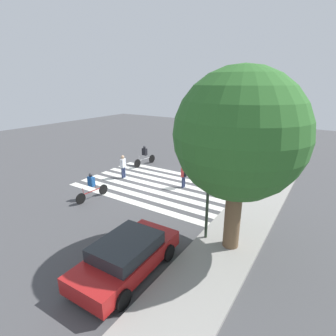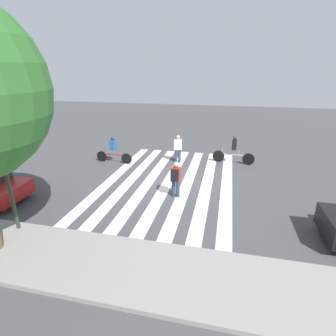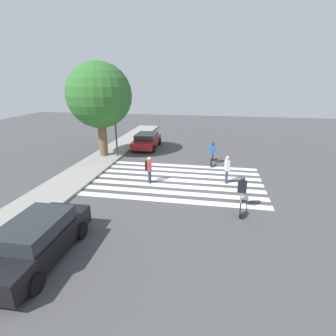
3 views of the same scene
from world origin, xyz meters
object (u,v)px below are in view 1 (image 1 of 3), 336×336
at_px(cyclist_mid_street, 145,155).
at_px(car_parked_silver_sedan, 127,255).
at_px(pedestrian_adult_yellow_jacket, 184,174).
at_px(car_parked_far_curb, 249,155).
at_px(street_tree, 240,136).
at_px(pedestrian_child_with_backpack, 123,165).
at_px(traffic_light, 206,163).
at_px(cyclist_far_lane, 92,185).

bearing_deg(cyclist_mid_street, car_parked_silver_sedan, 40.83).
height_order(pedestrian_adult_yellow_jacket, car_parked_far_curb, pedestrian_adult_yellow_jacket).
xyz_separation_m(street_tree, car_parked_silver_sedan, (3.33, -2.59, -3.98)).
relative_size(street_tree, cyclist_mid_street, 2.96).
relative_size(cyclist_mid_street, car_parked_far_curb, 0.53).
relative_size(pedestrian_adult_yellow_jacket, car_parked_silver_sedan, 0.37).
distance_m(pedestrian_child_with_backpack, car_parked_far_curb, 10.39).
bearing_deg(traffic_light, street_tree, 90.36).
bearing_deg(pedestrian_child_with_backpack, car_parked_silver_sedan, -150.28).
xyz_separation_m(car_parked_far_curb, car_parked_silver_sedan, (15.37, 0.23, -0.08)).
height_order(street_tree, pedestrian_child_with_backpack, street_tree).
xyz_separation_m(traffic_light, cyclist_far_lane, (-0.26, -7.17, -2.60)).
xyz_separation_m(cyclist_far_lane, car_parked_far_curb, (-11.79, 5.56, -0.11)).
xyz_separation_m(traffic_light, car_parked_silver_sedan, (3.32, -1.38, -2.78)).
distance_m(traffic_light, street_tree, 1.71).
relative_size(street_tree, car_parked_silver_sedan, 1.65).
distance_m(pedestrian_adult_yellow_jacket, cyclist_far_lane, 5.68).
bearing_deg(car_parked_far_curb, pedestrian_adult_yellow_jacket, -16.07).
height_order(pedestrian_child_with_backpack, car_parked_far_curb, pedestrian_child_with_backpack).
height_order(pedestrian_adult_yellow_jacket, car_parked_silver_sedan, pedestrian_adult_yellow_jacket).
height_order(car_parked_far_curb, car_parked_silver_sedan, car_parked_far_curb).
bearing_deg(car_parked_silver_sedan, traffic_light, 156.10).
bearing_deg(pedestrian_adult_yellow_jacket, car_parked_far_curb, -22.46).
xyz_separation_m(pedestrian_child_with_backpack, car_parked_silver_sedan, (7.23, 6.69, -0.25)).
height_order(cyclist_far_lane, car_parked_far_curb, cyclist_far_lane).
bearing_deg(car_parked_silver_sedan, pedestrian_adult_yellow_jacket, -165.94).
distance_m(pedestrian_child_with_backpack, cyclist_far_lane, 3.76).
bearing_deg(traffic_light, car_parked_far_curb, -172.42).
distance_m(traffic_light, car_parked_far_curb, 12.45).
bearing_deg(pedestrian_child_with_backpack, cyclist_mid_street, -3.12).
height_order(traffic_light, cyclist_mid_street, traffic_light).
distance_m(traffic_light, pedestrian_adult_yellow_jacket, 6.41).
distance_m(street_tree, car_parked_far_curb, 12.96).
bearing_deg(pedestrian_child_with_backpack, cyclist_far_lane, -179.24).
xyz_separation_m(cyclist_mid_street, car_parked_far_curb, (-4.95, 7.02, -0.11)).
bearing_deg(car_parked_far_curb, car_parked_silver_sedan, -0.16).
bearing_deg(pedestrian_adult_yellow_jacket, street_tree, -141.52).
relative_size(traffic_light, cyclist_far_lane, 2.20).
height_order(pedestrian_adult_yellow_jacket, cyclist_mid_street, cyclist_mid_street).
xyz_separation_m(pedestrian_child_with_backpack, pedestrian_adult_yellow_jacket, (-0.76, 4.47, 0.00)).
xyz_separation_m(pedestrian_adult_yellow_jacket, car_parked_silver_sedan, (7.99, 2.21, -0.25)).
distance_m(cyclist_mid_street, car_parked_silver_sedan, 12.69).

